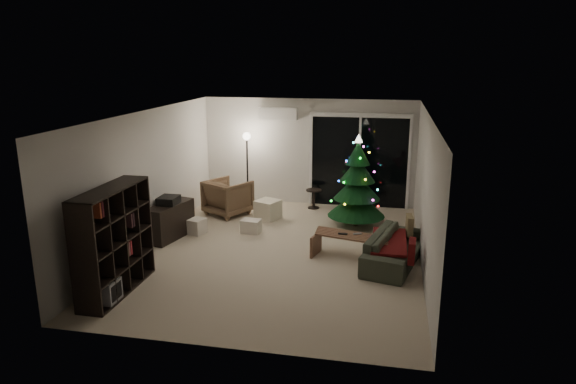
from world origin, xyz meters
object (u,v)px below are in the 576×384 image
armchair (228,197)px  coffee_table (351,246)px  sofa (395,248)px  bookshelf (102,240)px  media_cabinet (170,221)px  christmas_tree (357,181)px

armchair → coffee_table: armchair is taller
armchair → sofa: (3.66, -2.13, -0.13)m
bookshelf → media_cabinet: bookshelf is taller
media_cabinet → sofa: media_cabinet is taller
christmas_tree → sofa: bearing=-67.4°
media_cabinet → christmas_tree: (3.51, 1.46, 0.62)m
armchair → christmas_tree: christmas_tree is taller
christmas_tree → media_cabinet: bearing=-157.4°
bookshelf → sofa: bookshelf is taller
coffee_table → armchair: bearing=159.8°
coffee_table → christmas_tree: size_ratio=0.68×
bookshelf → christmas_tree: (3.51, 3.83, 0.16)m
armchair → christmas_tree: 2.93m
media_cabinet → coffee_table: media_cabinet is taller
armchair → sofa: 4.24m
sofa → christmas_tree: 2.17m
armchair → sofa: bearing=178.6°
bookshelf → sofa: (4.30, 1.93, -0.54)m
sofa → coffee_table: (-0.75, 0.12, -0.06)m
sofa → christmas_tree: size_ratio=0.96×
sofa → christmas_tree: bearing=36.8°
bookshelf → sofa: bearing=18.3°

